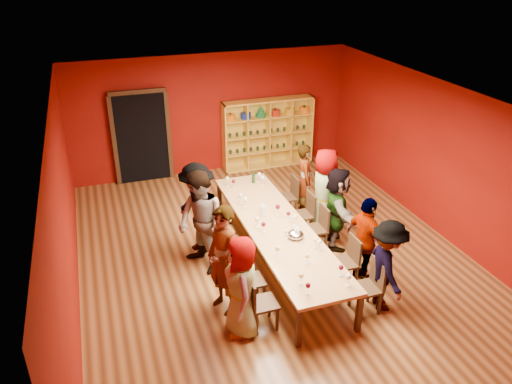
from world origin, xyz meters
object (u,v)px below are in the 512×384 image
chair_person_left_3 (217,225)px  person_right_3 (325,191)px  person_right_0 (387,266)px  shelving_unit (267,130)px  person_left_3 (198,209)px  spittoon_bowl (296,235)px  person_left_2 (201,223)px  chair_person_right_0 (371,284)px  tasting_table (277,228)px  chair_person_left_0 (258,301)px  chair_person_right_2 (318,226)px  person_left_0 (242,287)px  chair_person_left_2 (225,241)px  person_right_2 (337,208)px  chair_person_left_1 (246,278)px  person_right_4 (305,179)px  wine_bottle (253,178)px  person_right_1 (366,241)px  chair_person_right_3 (306,212)px  chair_person_right_1 (348,259)px  person_left_1 (224,260)px  chair_person_right_4 (290,194)px

chair_person_left_3 → person_right_3: person_right_3 is taller
person_right_0 → person_right_3: bearing=8.6°
shelving_unit → person_left_3: size_ratio=1.33×
person_right_3 → spittoon_bowl: (-1.15, -1.24, -0.07)m
person_left_2 → shelving_unit: bearing=125.7°
chair_person_right_0 → tasting_table: bearing=117.2°
chair_person_left_0 → person_right_3: bearing=46.5°
chair_person_right_0 → chair_person_right_2: bearing=90.0°
person_left_0 → spittoon_bowl: (1.32, 1.10, 0.00)m
chair_person_left_2 → person_right_2: (2.19, -0.06, 0.32)m
shelving_unit → spittoon_bowl: size_ratio=8.41×
chair_person_left_0 → chair_person_left_3: size_ratio=1.00×
chair_person_left_0 → chair_person_left_3: (0.00, 2.39, 0.00)m
person_left_0 → person_right_3: 3.39m
person_left_0 → chair_person_left_3: 2.43m
person_left_3 → chair_person_left_1: bearing=-5.9°
chair_person_left_3 → person_right_4: 2.31m
person_right_0 → wine_bottle: size_ratio=5.51×
chair_person_left_2 → chair_person_right_2: bearing=-1.9°
person_right_1 → shelving_unit: bearing=-12.2°
shelving_unit → person_right_1: 5.35m
chair_person_left_2 → chair_person_left_3: bearing=90.0°
chair_person_right_3 → chair_person_right_2: bearing=-90.0°
chair_person_left_3 → person_right_1: size_ratio=0.56×
person_right_4 → chair_person_right_1: bearing=-172.4°
chair_person_right_2 → person_right_4: (0.34, 1.43, 0.30)m
shelving_unit → chair_person_right_0: shelving_unit is taller
tasting_table → person_right_3: person_right_3 is taller
person_left_1 → chair_person_right_0: 2.35m
chair_person_left_2 → chair_person_right_4: (1.82, 1.37, 0.00)m
chair_person_right_0 → chair_person_right_1: size_ratio=1.00×
chair_person_left_1 → person_right_1: (2.12, -0.03, 0.30)m
chair_person_right_2 → chair_person_right_3: bearing=90.0°
tasting_table → shelving_unit: size_ratio=1.88×
shelving_unit → tasting_table: bearing=-107.9°
chair_person_left_2 → person_left_1: bearing=-106.4°
chair_person_left_1 → chair_person_left_3: same height
chair_person_right_0 → wine_bottle: 3.72m
chair_person_right_1 → wine_bottle: (-0.73, 2.89, 0.36)m
person_right_2 → wine_bottle: size_ratio=5.76×
chair_person_left_3 → person_right_4: (2.16, 0.77, 0.30)m
tasting_table → person_left_1: person_left_1 is taller
chair_person_left_2 → chair_person_right_0: 2.69m
chair_person_right_4 → person_right_4: size_ratio=0.56×
tasting_table → chair_person_right_3: size_ratio=5.06×
chair_person_left_2 → chair_person_right_3: size_ratio=1.00×
person_right_3 → spittoon_bowl: person_right_3 is taller
person_left_1 → person_right_3: size_ratio=1.04×
chair_person_left_3 → chair_person_right_1: bearing=-45.2°
shelving_unit → person_right_1: shelving_unit is taller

